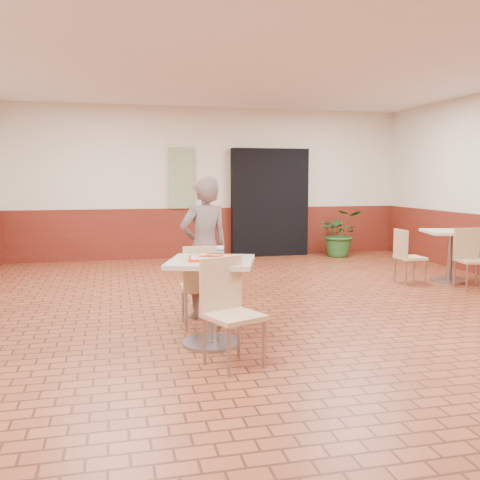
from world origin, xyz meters
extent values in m
cube|color=brown|center=(0.00, 0.00, 0.00)|extent=(8.00, 10.00, 0.01)
cube|color=white|center=(0.00, 0.00, 3.00)|extent=(8.00, 10.00, 0.01)
cube|color=beige|center=(0.00, 5.00, 1.50)|extent=(8.00, 0.01, 3.00)
cube|color=#611D12|center=(0.00, 4.98, 0.50)|extent=(8.00, 0.04, 1.00)
cube|color=black|center=(1.20, 4.88, 1.10)|extent=(1.60, 0.22, 2.20)
cube|color=gray|center=(-0.60, 4.94, 1.60)|extent=(0.50, 0.03, 1.20)
cube|color=#C0B79B|center=(-1.04, -0.74, 0.81)|extent=(0.79, 0.79, 0.04)
cylinder|color=gray|center=(-1.04, -0.74, 0.39)|extent=(0.09, 0.09, 0.79)
cylinder|color=gray|center=(-1.04, -0.74, 0.02)|extent=(0.57, 0.57, 0.03)
cube|color=tan|center=(-0.96, -1.37, 0.44)|extent=(0.56, 0.56, 0.04)
cube|color=tan|center=(-1.04, -1.20, 0.69)|extent=(0.40, 0.19, 0.47)
cylinder|color=gray|center=(-1.06, -1.61, 0.21)|extent=(0.03, 0.03, 0.42)
cylinder|color=gray|center=(-0.72, -1.47, 0.21)|extent=(0.03, 0.03, 0.42)
cylinder|color=gray|center=(-1.20, -1.28, 0.21)|extent=(0.03, 0.03, 0.42)
cylinder|color=gray|center=(-0.87, -1.14, 0.21)|extent=(0.03, 0.03, 0.42)
cube|color=tan|center=(-1.04, -0.07, 0.42)|extent=(0.43, 0.43, 0.04)
cube|color=tan|center=(-1.04, -0.25, 0.67)|extent=(0.42, 0.04, 0.45)
cylinder|color=gray|center=(-0.85, 0.11, 0.20)|extent=(0.03, 0.03, 0.40)
cylinder|color=gray|center=(-1.21, 0.12, 0.20)|extent=(0.03, 0.03, 0.40)
cylinder|color=gray|center=(-0.86, -0.25, 0.20)|extent=(0.03, 0.03, 0.40)
cylinder|color=gray|center=(-1.22, -0.24, 0.20)|extent=(0.03, 0.03, 0.40)
imported|color=#6C5C54|center=(-0.93, 0.30, 0.81)|extent=(0.67, 0.53, 1.62)
cube|color=#B8340D|center=(-1.04, -0.74, 0.84)|extent=(0.43, 0.33, 0.02)
cube|color=#E18585|center=(-1.04, -0.74, 0.85)|extent=(0.38, 0.28, 0.00)
torus|color=#D88F4E|center=(-1.10, -0.68, 0.87)|extent=(0.13, 0.13, 0.03)
ellipsoid|color=#DC7840|center=(-0.99, -0.75, 0.88)|extent=(0.17, 0.13, 0.04)
cube|color=beige|center=(-0.99, -0.75, 0.90)|extent=(0.15, 0.11, 0.01)
ellipsoid|color=#B65819|center=(-1.06, -0.72, 0.87)|extent=(0.04, 0.04, 0.02)
cylinder|color=silver|center=(-0.93, -0.65, 0.90)|extent=(0.07, 0.07, 0.09)
cylinder|color=blue|center=(-0.93, -0.65, 0.90)|extent=(0.07, 0.07, 0.02)
cube|color=beige|center=(3.14, 1.56, 0.77)|extent=(0.75, 0.75, 0.04)
cylinder|color=gray|center=(3.14, 1.56, 0.38)|extent=(0.08, 0.08, 0.75)
cylinder|color=gray|center=(3.14, 1.56, 0.02)|extent=(0.54, 0.54, 0.03)
cube|color=#DBBA83|center=(2.46, 1.57, 0.39)|extent=(0.38, 0.38, 0.04)
cube|color=#DBBA83|center=(2.29, 1.57, 0.62)|extent=(0.03, 0.38, 0.42)
cylinder|color=gray|center=(2.63, 1.40, 0.19)|extent=(0.03, 0.03, 0.37)
cylinder|color=gray|center=(2.63, 1.73, 0.19)|extent=(0.03, 0.03, 0.37)
cylinder|color=gray|center=(2.30, 1.40, 0.19)|extent=(0.03, 0.03, 0.37)
cylinder|color=gray|center=(2.30, 1.73, 0.19)|extent=(0.03, 0.03, 0.37)
cube|color=tan|center=(3.09, 0.96, 0.41)|extent=(0.45, 0.45, 0.04)
cube|color=tan|center=(3.12, 1.14, 0.65)|extent=(0.40, 0.08, 0.44)
cylinder|color=gray|center=(2.90, 0.81, 0.20)|extent=(0.03, 0.03, 0.39)
cylinder|color=gray|center=(2.94, 1.15, 0.20)|extent=(0.03, 0.03, 0.39)
cylinder|color=gray|center=(3.29, 1.11, 0.20)|extent=(0.03, 0.03, 0.39)
imported|color=#265823|center=(2.57, 4.40, 0.48)|extent=(1.06, 0.98, 0.97)
camera|label=1|loc=(-1.93, -5.68, 1.60)|focal=40.00mm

